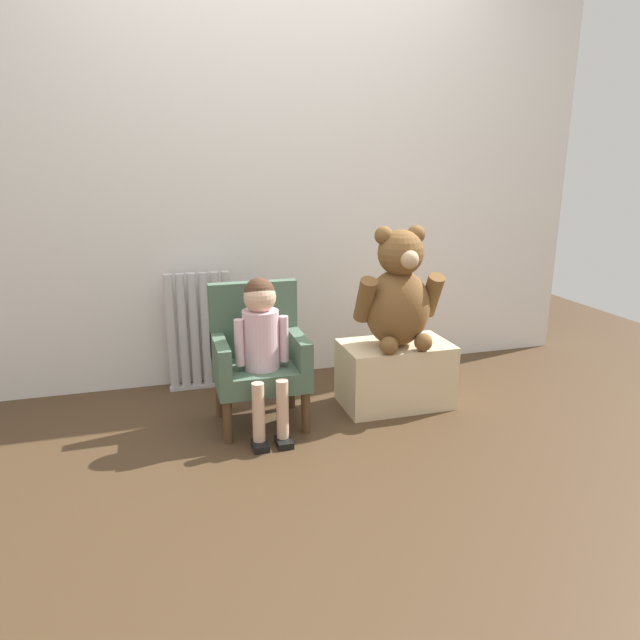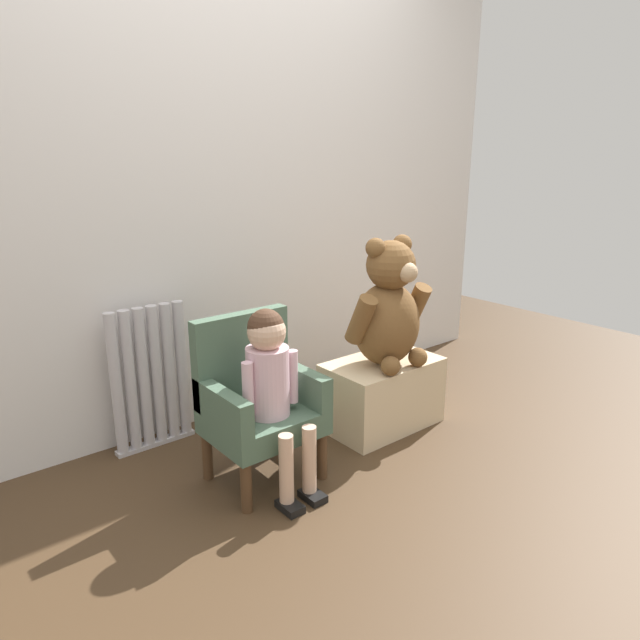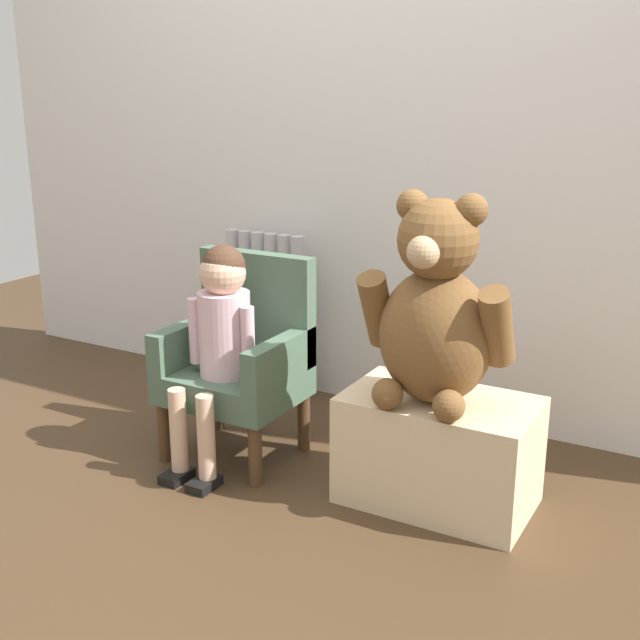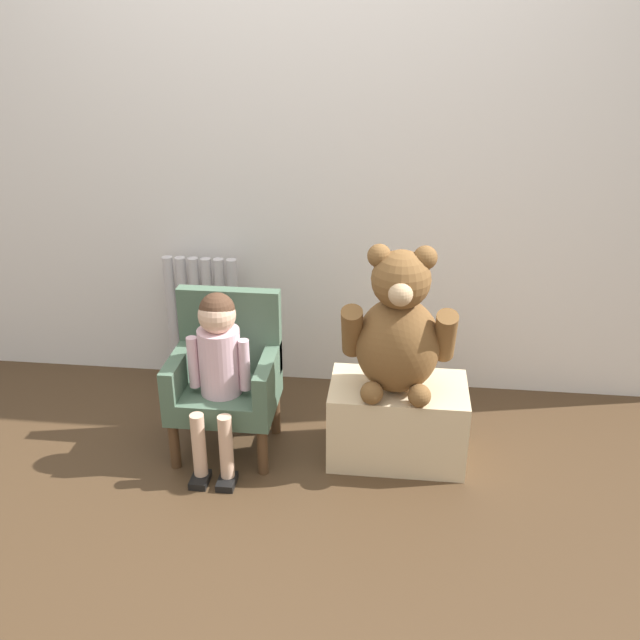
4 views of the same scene
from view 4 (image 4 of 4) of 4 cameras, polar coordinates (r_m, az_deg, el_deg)
ground_plane at (r=2.77m, az=-4.40°, el=-15.77°), size 6.00×6.00×0.00m
back_wall at (r=3.29m, az=-1.34°, el=14.17°), size 3.80×0.05×2.40m
radiator at (r=3.53m, az=-9.29°, el=-0.24°), size 0.37×0.05×0.67m
child_armchair at (r=3.03m, az=-7.51°, el=-4.32°), size 0.43×0.37×0.68m
child_figure at (r=2.87m, az=-8.17°, el=-2.86°), size 0.25×0.35×0.74m
low_bench at (r=3.03m, az=6.18°, el=-8.01°), size 0.56×0.34×0.34m
large_teddy_bear at (r=2.79m, az=6.30°, el=-0.78°), size 0.45×0.31×0.61m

